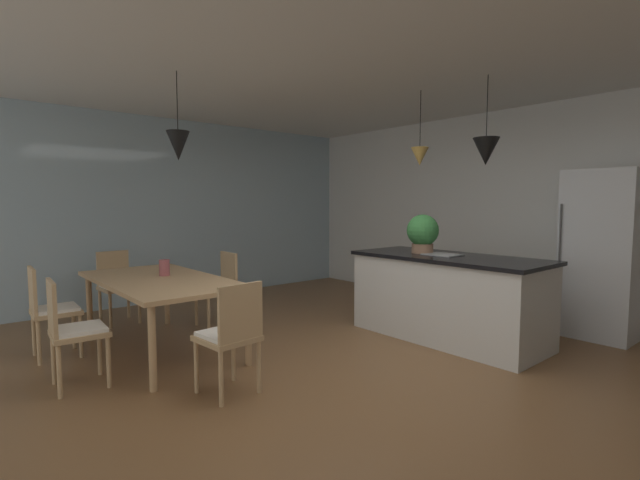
{
  "coord_description": "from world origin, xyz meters",
  "views": [
    {
      "loc": [
        2.53,
        -2.63,
        1.46
      ],
      "look_at": [
        -1.22,
        0.57,
        1.06
      ],
      "focal_mm": 25.35,
      "sensor_mm": 36.0,
      "label": 1
    }
  ],
  "objects_px": {
    "chair_window_end": "(117,284)",
    "chair_near_left": "(50,308)",
    "chair_near_right": "(72,329)",
    "potted_plant_on_island": "(423,232)",
    "kitchen_island": "(447,296)",
    "vase_on_dining_table": "(164,268)",
    "chair_far_left": "(219,286)",
    "chair_kitchen_end": "(231,334)",
    "dining_table": "(160,284)",
    "refrigerator": "(603,254)"
  },
  "relations": [
    {
      "from": "chair_near_right",
      "to": "vase_on_dining_table",
      "type": "height_order",
      "value": "vase_on_dining_table"
    },
    {
      "from": "chair_near_left",
      "to": "kitchen_island",
      "type": "distance_m",
      "value": 3.96
    },
    {
      "from": "potted_plant_on_island",
      "to": "dining_table",
      "type": "bearing_deg",
      "value": -116.93
    },
    {
      "from": "chair_window_end",
      "to": "chair_near_left",
      "type": "distance_m",
      "value": 1.27
    },
    {
      "from": "refrigerator",
      "to": "chair_near_left",
      "type": "bearing_deg",
      "value": -123.42
    },
    {
      "from": "chair_far_left",
      "to": "refrigerator",
      "type": "distance_m",
      "value": 4.31
    },
    {
      "from": "potted_plant_on_island",
      "to": "vase_on_dining_table",
      "type": "bearing_deg",
      "value": -120.3
    },
    {
      "from": "dining_table",
      "to": "kitchen_island",
      "type": "bearing_deg",
      "value": 57.23
    },
    {
      "from": "refrigerator",
      "to": "chair_kitchen_end",
      "type": "bearing_deg",
      "value": -108.36
    },
    {
      "from": "refrigerator",
      "to": "potted_plant_on_island",
      "type": "height_order",
      "value": "refrigerator"
    },
    {
      "from": "chair_near_right",
      "to": "chair_near_left",
      "type": "height_order",
      "value": "same"
    },
    {
      "from": "chair_near_left",
      "to": "refrigerator",
      "type": "bearing_deg",
      "value": 56.58
    },
    {
      "from": "chair_kitchen_end",
      "to": "vase_on_dining_table",
      "type": "height_order",
      "value": "vase_on_dining_table"
    },
    {
      "from": "chair_kitchen_end",
      "to": "potted_plant_on_island",
      "type": "xyz_separation_m",
      "value": [
        -0.11,
        2.49,
        0.66
      ]
    },
    {
      "from": "chair_near_left",
      "to": "vase_on_dining_table",
      "type": "bearing_deg",
      "value": 71.65
    },
    {
      "from": "kitchen_island",
      "to": "chair_near_left",
      "type": "bearing_deg",
      "value": -121.46
    },
    {
      "from": "chair_near_right",
      "to": "vase_on_dining_table",
      "type": "bearing_deg",
      "value": 120.96
    },
    {
      "from": "chair_window_end",
      "to": "refrigerator",
      "type": "bearing_deg",
      "value": 43.57
    },
    {
      "from": "chair_far_left",
      "to": "refrigerator",
      "type": "height_order",
      "value": "refrigerator"
    },
    {
      "from": "chair_window_end",
      "to": "refrigerator",
      "type": "height_order",
      "value": "refrigerator"
    },
    {
      "from": "chair_near_right",
      "to": "chair_far_left",
      "type": "distance_m",
      "value": 1.98
    },
    {
      "from": "chair_kitchen_end",
      "to": "chair_far_left",
      "type": "bearing_deg",
      "value": 154.54
    },
    {
      "from": "chair_near_left",
      "to": "kitchen_island",
      "type": "xyz_separation_m",
      "value": [
        2.07,
        3.38,
        -0.01
      ]
    },
    {
      "from": "chair_near_left",
      "to": "vase_on_dining_table",
      "type": "distance_m",
      "value": 1.08
    },
    {
      "from": "chair_window_end",
      "to": "potted_plant_on_island",
      "type": "height_order",
      "value": "potted_plant_on_island"
    },
    {
      "from": "chair_near_left",
      "to": "potted_plant_on_island",
      "type": "distance_m",
      "value": 3.85
    },
    {
      "from": "chair_near_left",
      "to": "vase_on_dining_table",
      "type": "relative_size",
      "value": 5.27
    },
    {
      "from": "chair_window_end",
      "to": "kitchen_island",
      "type": "bearing_deg",
      "value": 39.92
    },
    {
      "from": "chair_near_right",
      "to": "potted_plant_on_island",
      "type": "relative_size",
      "value": 2.01
    },
    {
      "from": "dining_table",
      "to": "vase_on_dining_table",
      "type": "height_order",
      "value": "vase_on_dining_table"
    },
    {
      "from": "chair_far_left",
      "to": "potted_plant_on_island",
      "type": "distance_m",
      "value": 2.46
    },
    {
      "from": "chair_kitchen_end",
      "to": "kitchen_island",
      "type": "xyz_separation_m",
      "value": [
        0.23,
        2.49,
        -0.01
      ]
    },
    {
      "from": "chair_near_right",
      "to": "chair_kitchen_end",
      "type": "bearing_deg",
      "value": 43.52
    },
    {
      "from": "dining_table",
      "to": "chair_near_right",
      "type": "distance_m",
      "value": 1.01
    },
    {
      "from": "dining_table",
      "to": "chair_kitchen_end",
      "type": "distance_m",
      "value": 1.39
    },
    {
      "from": "chair_window_end",
      "to": "chair_near_left",
      "type": "bearing_deg",
      "value": -43.41
    },
    {
      "from": "kitchen_island",
      "to": "potted_plant_on_island",
      "type": "relative_size",
      "value": 4.74
    },
    {
      "from": "chair_near_left",
      "to": "kitchen_island",
      "type": "relative_size",
      "value": 0.42
    },
    {
      "from": "chair_near_left",
      "to": "kitchen_island",
      "type": "bearing_deg",
      "value": 58.54
    },
    {
      "from": "vase_on_dining_table",
      "to": "chair_near_right",
      "type": "bearing_deg",
      "value": -59.04
    },
    {
      "from": "chair_window_end",
      "to": "kitchen_island",
      "type": "relative_size",
      "value": 0.42
    },
    {
      "from": "chair_near_left",
      "to": "chair_far_left",
      "type": "xyz_separation_m",
      "value": [
        0.0,
        1.76,
        0.0
      ]
    },
    {
      "from": "kitchen_island",
      "to": "chair_far_left",
      "type": "bearing_deg",
      "value": -141.85
    },
    {
      "from": "chair_near_left",
      "to": "potted_plant_on_island",
      "type": "relative_size",
      "value": 2.01
    },
    {
      "from": "dining_table",
      "to": "chair_kitchen_end",
      "type": "bearing_deg",
      "value": 0.18
    },
    {
      "from": "dining_table",
      "to": "chair_far_left",
      "type": "bearing_deg",
      "value": 117.33
    },
    {
      "from": "chair_window_end",
      "to": "chair_kitchen_end",
      "type": "bearing_deg",
      "value": 0.16
    },
    {
      "from": "chair_far_left",
      "to": "vase_on_dining_table",
      "type": "relative_size",
      "value": 5.27
    },
    {
      "from": "chair_window_end",
      "to": "chair_near_left",
      "type": "xyz_separation_m",
      "value": [
        0.93,
        -0.88,
        0.0
      ]
    },
    {
      "from": "chair_near_left",
      "to": "chair_far_left",
      "type": "relative_size",
      "value": 1.0
    }
  ]
}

